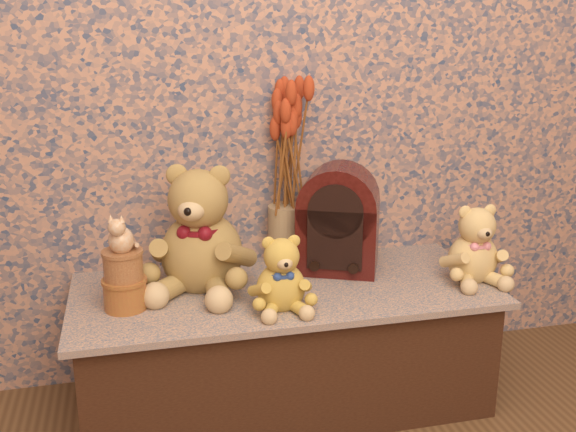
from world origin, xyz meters
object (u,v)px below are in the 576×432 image
Objects in this scene: teddy_medium at (281,269)px; cathedral_radio at (338,218)px; teddy_small at (474,240)px; teddy_large at (201,222)px; biscuit_tin_lower at (125,294)px; ceramic_vase at (286,235)px; cat_figurine at (121,232)px.

cathedral_radio is at bearing 46.31° from teddy_medium.
cathedral_radio is at bearing 157.00° from teddy_small.
teddy_large is 3.43× the size of biscuit_tin_lower.
teddy_large is 0.30m from teddy_medium.
ceramic_vase is at bearing 75.27° from teddy_medium.
teddy_large reaches higher than biscuit_tin_lower.
ceramic_vase is 1.74× the size of cat_figurine.
cat_figurine is at bearing 0.00° from biscuit_tin_lower.
ceramic_vase is at bearing 171.13° from cathedral_radio.
cathedral_radio is at bearing 12.92° from biscuit_tin_lower.
biscuit_tin_lower is (-1.06, 0.03, -0.09)m from teddy_small.
ceramic_vase is (-0.53, 0.28, -0.03)m from teddy_small.
biscuit_tin_lower is 1.04× the size of cat_figurine.
teddy_medium is (0.20, -0.21, -0.09)m from teddy_large.
biscuit_tin_lower is at bearing -179.05° from teddy_small.
teddy_large is 2.06× the size of ceramic_vase.
teddy_small reaches higher than teddy_medium.
teddy_small is at bearing -1.48° from biscuit_tin_lower.
ceramic_vase reaches higher than biscuit_tin_lower.
cat_figurine is at bearing -179.05° from teddy_small.
cat_figurine reaches higher than teddy_medium.
cat_figurine is at bearing -142.98° from cathedral_radio.
teddy_medium is 1.16× the size of ceramic_vase.
cathedral_radio reaches higher than teddy_medium.
teddy_large is at bearing 134.45° from teddy_medium.
ceramic_vase is 0.59m from biscuit_tin_lower.
teddy_small is 2.19× the size of biscuit_tin_lower.
cathedral_radio reaches higher than cat_figurine.
teddy_medium is 0.45m from cat_figurine.
teddy_small is (0.83, -0.14, -0.07)m from teddy_large.
ceramic_vase is 0.60m from cat_figurine.
biscuit_tin_lower is 0.18m from cat_figurine.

